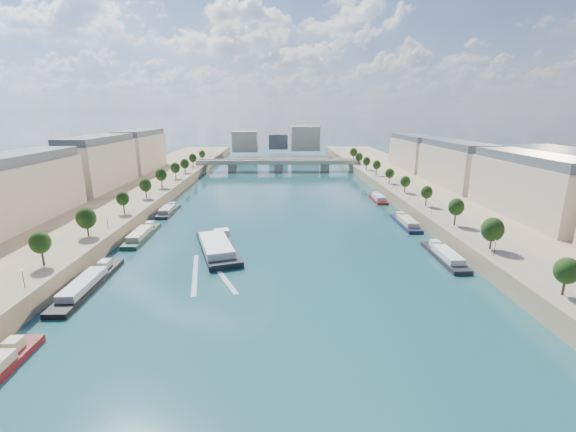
{
  "coord_description": "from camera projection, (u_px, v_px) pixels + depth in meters",
  "views": [
    {
      "loc": [
        -1.04,
        -43.0,
        39.74
      ],
      "look_at": [
        2.52,
        85.05,
        5.0
      ],
      "focal_mm": 24.0,
      "sensor_mm": 36.0,
      "label": 1
    }
  ],
  "objects": [
    {
      "name": "bridge",
      "position": [
        279.0,
        164.0,
        265.42
      ],
      "size": [
        112.0,
        12.0,
        8.15
      ],
      "color": "#C1B79E",
      "rests_on": "ground"
    },
    {
      "name": "ground",
      "position": [
        280.0,
        218.0,
        148.39
      ],
      "size": [
        700.0,
        700.0,
        0.0
      ],
      "primitive_type": "plane",
      "color": "#0B2D33",
      "rests_on": "ground"
    },
    {
      "name": "buildings_left",
      "position": [
        67.0,
        172.0,
        153.38
      ],
      "size": [
        16.0,
        226.0,
        23.2
      ],
      "color": "beige",
      "rests_on": "ground"
    },
    {
      "name": "moored_barges_left",
      "position": [
        88.0,
        284.0,
        89.77
      ],
      "size": [
        5.0,
        157.28,
        3.6
      ],
      "color": "#192038",
      "rests_on": "ground"
    },
    {
      "name": "pave_right",
      "position": [
        428.0,
        205.0,
        148.59
      ],
      "size": [
        14.0,
        520.0,
        0.1
      ],
      "primitive_type": "cube",
      "color": "gray",
      "rests_on": "quay_right"
    },
    {
      "name": "lamps_right",
      "position": [
        412.0,
        195.0,
        152.58
      ],
      "size": [
        0.36,
        200.36,
        4.28
      ],
      "color": "black",
      "rests_on": "ground"
    },
    {
      "name": "quay_right",
      "position": [
        465.0,
        211.0,
        149.66
      ],
      "size": [
        44.0,
        520.0,
        5.0
      ],
      "primitive_type": "cube",
      "color": "#9E8460",
      "rests_on": "ground"
    },
    {
      "name": "wake",
      "position": [
        208.0,
        273.0,
        97.93
      ],
      "size": [
        15.1,
        25.81,
        0.04
      ],
      "color": "silver",
      "rests_on": "ground"
    },
    {
      "name": "trees_right",
      "position": [
        415.0,
        186.0,
        156.77
      ],
      "size": [
        4.8,
        268.8,
        8.26
      ],
      "color": "#382B1E",
      "rests_on": "ground"
    },
    {
      "name": "tour_barge",
      "position": [
        217.0,
        247.0,
        113.51
      ],
      "size": [
        18.06,
        33.16,
        4.33
      ],
      "rotation": [
        0.0,
        0.0,
        0.3
      ],
      "color": "black",
      "rests_on": "ground"
    },
    {
      "name": "skyline",
      "position": [
        282.0,
        140.0,
        356.42
      ],
      "size": [
        79.0,
        42.0,
        22.0
      ],
      "color": "beige",
      "rests_on": "ground"
    },
    {
      "name": "trees_left",
      "position": [
        136.0,
        192.0,
        146.1
      ],
      "size": [
        4.8,
        268.8,
        8.26
      ],
      "color": "#382B1E",
      "rests_on": "ground"
    },
    {
      "name": "lamps_left",
      "position": [
        131.0,
        206.0,
        135.29
      ],
      "size": [
        0.36,
        200.36,
        4.28
      ],
      "color": "black",
      "rests_on": "ground"
    },
    {
      "name": "moored_barges_right",
      "position": [
        437.0,
        250.0,
        112.37
      ],
      "size": [
        5.0,
        163.22,
        3.6
      ],
      "color": "black",
      "rests_on": "ground"
    },
    {
      "name": "pave_left",
      "position": [
        130.0,
        207.0,
        145.53
      ],
      "size": [
        14.0,
        520.0,
        0.1
      ],
      "primitive_type": "cube",
      "color": "gray",
      "rests_on": "quay_left"
    },
    {
      "name": "quay_left",
      "position": [
        91.0,
        213.0,
        145.8
      ],
      "size": [
        44.0,
        520.0,
        5.0
      ],
      "primitive_type": "cube",
      "color": "#9E8460",
      "rests_on": "ground"
    },
    {
      "name": "buildings_right",
      "position": [
        487.0,
        171.0,
        157.94
      ],
      "size": [
        16.0,
        226.0,
        23.2
      ],
      "color": "beige",
      "rests_on": "ground"
    }
  ]
}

